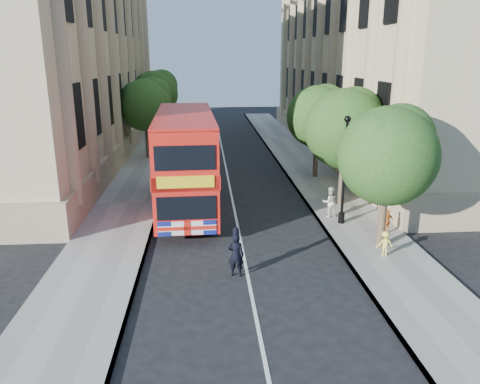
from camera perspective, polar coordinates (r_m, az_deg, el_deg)
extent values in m
plane|color=black|center=(16.87, 1.23, -11.60)|extent=(120.00, 120.00, 0.00)
cube|color=gray|center=(27.03, 11.39, -0.86)|extent=(3.50, 80.00, 0.12)
cube|color=gray|center=(26.39, -13.44, -1.41)|extent=(3.50, 80.00, 0.12)
cube|color=tan|center=(41.74, 17.96, 17.10)|extent=(12.00, 38.00, 18.00)
cube|color=tan|center=(40.75, -22.94, 16.66)|extent=(12.00, 38.00, 18.00)
cylinder|color=#473828|center=(20.32, 16.94, -2.98)|extent=(0.32, 0.32, 2.86)
sphere|color=#164317|center=(19.65, 17.56, 4.20)|extent=(4.00, 4.00, 4.00)
sphere|color=#164317|center=(20.12, 18.91, 6.24)|extent=(2.80, 2.80, 2.80)
sphere|color=#164317|center=(19.10, 16.62, 5.54)|extent=(2.60, 2.60, 2.60)
cylinder|color=#473828|center=(25.73, 12.26, 1.54)|extent=(0.32, 0.32, 2.99)
sphere|color=#164317|center=(25.19, 12.63, 7.53)|extent=(4.20, 4.20, 4.20)
sphere|color=#164317|center=(25.66, 13.77, 9.15)|extent=(2.94, 2.94, 2.94)
sphere|color=#164317|center=(24.69, 11.78, 8.69)|extent=(2.73, 2.73, 2.73)
cylinder|color=#473828|center=(31.38, 9.21, 4.27)|extent=(0.32, 0.32, 2.90)
sphere|color=#164317|center=(30.94, 9.43, 9.05)|extent=(4.00, 4.00, 4.00)
sphere|color=#164317|center=(31.40, 10.40, 10.32)|extent=(2.80, 2.80, 2.80)
sphere|color=#164317|center=(30.48, 8.68, 9.97)|extent=(2.60, 2.60, 2.60)
cylinder|color=#473828|center=(37.66, -11.22, 6.24)|extent=(0.32, 0.32, 2.99)
sphere|color=#164317|center=(37.29, -11.46, 10.35)|extent=(4.00, 4.00, 4.00)
sphere|color=#164317|center=(37.56, -10.52, 11.48)|extent=(2.80, 2.80, 2.80)
sphere|color=#164317|center=(37.01, -12.34, 11.10)|extent=(2.60, 2.60, 2.60)
cylinder|color=#473828|center=(45.50, -10.09, 8.11)|extent=(0.32, 0.32, 3.17)
sphere|color=#164317|center=(45.19, -10.27, 11.73)|extent=(4.20, 4.20, 4.20)
sphere|color=#164317|center=(45.48, -9.50, 12.70)|extent=(2.94, 2.94, 2.94)
sphere|color=#164317|center=(44.91, -11.00, 12.40)|extent=(2.73, 2.73, 2.73)
cylinder|color=black|center=(23.08, 12.25, -3.10)|extent=(0.30, 0.30, 0.50)
cylinder|color=black|center=(22.45, 12.59, 2.33)|extent=(0.14, 0.14, 5.00)
sphere|color=black|center=(21.99, 12.99, 8.65)|extent=(0.32, 0.32, 0.32)
cube|color=red|center=(24.67, -6.63, 4.14)|extent=(3.20, 10.82, 4.46)
cube|color=black|center=(24.89, -6.56, 1.92)|extent=(3.24, 10.15, 1.02)
cube|color=black|center=(24.45, -6.72, 6.79)|extent=(3.24, 10.15, 1.02)
cube|color=yellow|center=(19.42, -6.65, 1.23)|extent=(2.37, 0.16, 0.51)
cylinder|color=black|center=(21.67, -9.83, -3.71)|extent=(0.36, 1.14, 1.13)
cylinder|color=black|center=(21.65, -3.06, -3.50)|extent=(0.36, 1.14, 1.13)
cylinder|color=black|center=(28.67, -9.04, 1.30)|extent=(0.36, 1.14, 1.13)
cylinder|color=black|center=(28.66, -3.94, 1.46)|extent=(0.36, 1.14, 1.13)
cube|color=black|center=(25.84, -6.30, 1.57)|extent=(2.02, 1.81, 2.12)
cube|color=black|center=(24.94, -6.37, 1.63)|extent=(1.81, 0.10, 0.71)
cube|color=black|center=(27.94, -6.17, 3.13)|extent=(2.02, 3.23, 2.52)
cube|color=black|center=(27.66, -6.13, 0.40)|extent=(1.82, 4.84, 0.25)
cylinder|color=black|center=(26.05, -8.23, -0.57)|extent=(0.22, 0.81, 0.81)
cylinder|color=black|center=(25.98, -4.24, -0.49)|extent=(0.22, 0.81, 0.81)
cylinder|color=black|center=(29.24, -7.82, 1.32)|extent=(0.22, 0.81, 0.81)
cylinder|color=black|center=(29.18, -4.27, 1.40)|extent=(0.22, 0.81, 0.81)
imported|color=black|center=(17.38, -0.49, -7.70)|extent=(0.67, 0.51, 1.66)
imported|color=silver|center=(23.67, 10.89, -1.20)|extent=(0.79, 0.64, 1.54)
imported|color=orange|center=(22.20, 17.49, -3.43)|extent=(0.72, 0.49, 1.13)
imported|color=#EDE850|center=(19.74, 17.25, -6.02)|extent=(0.68, 0.39, 1.04)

